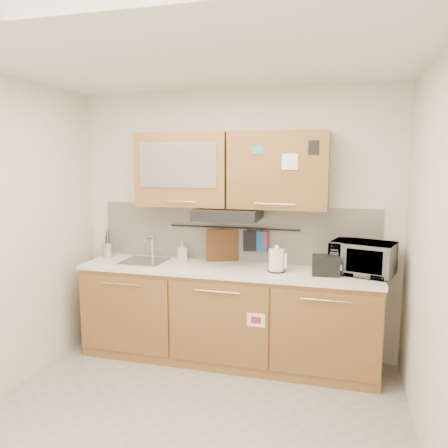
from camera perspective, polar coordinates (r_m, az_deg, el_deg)
The scene contains 20 objects.
floor at distance 3.46m, azimuth -5.30°, elevation -25.43°, with size 3.20×3.20×0.00m, color #9E9993.
ceiling at distance 2.96m, azimuth -6.02°, elevation 21.54°, with size 3.20×3.20×0.00m, color white.
wall_back at distance 4.36m, azimuth 1.37°, elevation 0.11°, with size 3.20×3.20×0.00m, color silver.
wall_right at distance 2.82m, azimuth 26.57°, elevation -5.29°, with size 3.00×3.00×0.00m, color silver.
base_cabinet at distance 4.29m, azimuth 0.32°, elevation -12.37°, with size 2.80×0.64×0.88m.
countertop at distance 4.14m, azimuth 0.32°, elevation -5.96°, with size 2.82×0.62×0.04m, color white.
backsplash at distance 4.36m, azimuth 1.33°, elevation -1.21°, with size 2.80×0.02×0.56m, color silver.
upper_cabinets at distance 4.15m, azimuth 0.74°, elevation 7.06°, with size 1.82×0.37×0.70m.
range_hood at distance 4.10m, azimuth 0.54°, elevation 1.29°, with size 0.60×0.46×0.10m, color black.
sink at distance 4.44m, azimuth -10.31°, elevation -4.80°, with size 0.42×0.40×0.26m.
utensil_rail at distance 4.32m, azimuth 1.21°, elevation -0.50°, with size 0.02×0.02×1.30m, color black.
utensil_crock at distance 4.71m, azimuth -14.86°, elevation -3.26°, with size 0.16×0.16×0.31m.
kettle at distance 3.99m, azimuth 6.89°, elevation -4.83°, with size 0.18×0.17×0.25m.
toaster at distance 3.94m, azimuth 13.15°, elevation -5.26°, with size 0.24×0.16×0.18m.
microwave at distance 4.06m, azimuth 17.66°, elevation -4.25°, with size 0.53×0.36×0.29m, color #999999.
soap_bottle at distance 4.44m, azimuth -5.49°, elevation -3.53°, with size 0.08×0.09×0.19m, color #999999.
cutting_board at distance 4.37m, azimuth -0.16°, elevation -3.38°, with size 0.33×0.02×0.41m, color brown.
oven_mitt at distance 4.26m, azimuth 5.00°, elevation -2.27°, with size 0.12×0.03×0.20m, color #1D5088.
dark_pouch at distance 4.29m, azimuth 3.37°, elevation -2.22°, with size 0.13×0.04×0.20m, color black.
pot_holder at distance 4.26m, azimuth 4.94°, elevation -2.02°, with size 0.13×0.02×0.16m, color red.
Camera 1 is at (1.03, -2.69, 1.92)m, focal length 35.00 mm.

